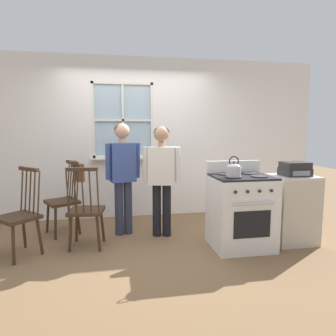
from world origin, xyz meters
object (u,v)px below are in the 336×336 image
Objects in this scene: kettle at (234,169)px; chair_near_wall at (20,217)px; potted_plant at (111,154)px; side_counter at (292,209)px; person_teen_center at (162,170)px; stereo at (295,169)px; chair_center_cluster at (86,211)px; stove at (241,211)px; handbag at (78,172)px; person_elderly_left at (123,168)px; chair_by_window at (64,201)px.

chair_near_wall is at bearing 172.07° from kettle.
potted_plant is 0.30× the size of side_counter.
person_teen_center is 4.54× the size of stereo.
potted_plant reaches higher than chair_center_cluster.
stove is 2.37m from handbag.
person_elderly_left is at bearing 161.82° from stereo.
chair_center_cluster and handbag have the same top height.
person_teen_center is 1.42× the size of stove.
person_elderly_left reaches higher than side_counter.
person_teen_center is 5.03× the size of handbag.
chair_near_wall is at bearing -170.35° from person_elderly_left.
person_elderly_left reaches higher than potted_plant.
kettle is at bearing 35.00° from chair_by_window.
chair_near_wall is 0.76m from chair_center_cluster.
handbag is (-1.93, 1.17, -0.15)m from kettle.
person_teen_center is at bearing -21.60° from handbag.
chair_by_window is 1.00× the size of chair_center_cluster.
kettle is at bearing 36.85° from chair_near_wall.
person_teen_center is 6.25× the size of kettle.
stove is at bearing 176.99° from chair_center_cluster.
person_elderly_left is 0.86m from potted_plant.
chair_center_cluster is at bearing 173.36° from stereo.
kettle reaches higher than stereo.
chair_by_window is at bearing 163.42° from stereo.
potted_plant is at bearing 130.45° from kettle.
chair_by_window is at bearing 106.14° from chair_near_wall.
person_elderly_left is at bearing 152.81° from stove.
chair_center_cluster is at bearing -77.34° from handbag.
potted_plant is 0.87× the size of handbag.
stereo reaches higher than chair_near_wall.
stove is 1.20× the size of side_counter.
chair_center_cluster is at bearing -153.83° from person_teen_center.
stove reaches higher than chair_near_wall.
chair_near_wall is at bearing -125.81° from handbag.
kettle is (2.13, -1.06, 0.55)m from chair_by_window.
person_elderly_left is at bearing 162.31° from side_counter.
stereo is at bearing 9.71° from kettle.
kettle is at bearing -30.45° from person_teen_center.
stereo is (2.20, -0.72, 0.03)m from person_elderly_left.
chair_by_window is at bearing 154.27° from person_elderly_left.
chair_center_cluster is 1.17× the size of side_counter.
stereo is (3.04, -0.91, 0.51)m from chair_by_window.
chair_near_wall is at bearing 175.32° from stove.
chair_center_cluster is 4.25× the size of kettle.
chair_near_wall is 2.61m from kettle.
person_teen_center reaches higher than potted_plant.
chair_near_wall is 3.09× the size of stereo.
handbag is 0.90× the size of stereo.
kettle is 0.27× the size of side_counter.
person_teen_center is (1.76, 0.36, 0.47)m from chair_near_wall.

